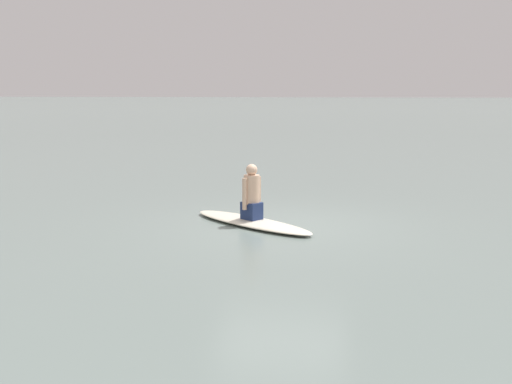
{
  "coord_description": "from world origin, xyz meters",
  "views": [
    {
      "loc": [
        1.22,
        -11.73,
        2.59
      ],
      "look_at": [
        -0.49,
        -0.13,
        0.67
      ],
      "focal_mm": 44.13,
      "sensor_mm": 36.0,
      "label": 1
    }
  ],
  "objects": [
    {
      "name": "person_paddler",
      "position": [
        -0.59,
        -0.01,
        0.6
      ],
      "size": [
        0.45,
        0.44,
        1.07
      ],
      "rotation": [
        0.0,
        0.0,
        2.48
      ],
      "color": "navy",
      "rests_on": "surfboard"
    },
    {
      "name": "surfboard",
      "position": [
        -0.59,
        -0.01,
        0.06
      ],
      "size": [
        2.86,
        2.45,
        0.12
      ],
      "primitive_type": "ellipsoid",
      "rotation": [
        0.0,
        0.0,
        2.48
      ],
      "color": "silver",
      "rests_on": "ground"
    },
    {
      "name": "ground_plane",
      "position": [
        0.0,
        0.0,
        0.0
      ],
      "size": [
        400.0,
        400.0,
        0.0
      ],
      "primitive_type": "plane",
      "color": "slate"
    }
  ]
}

